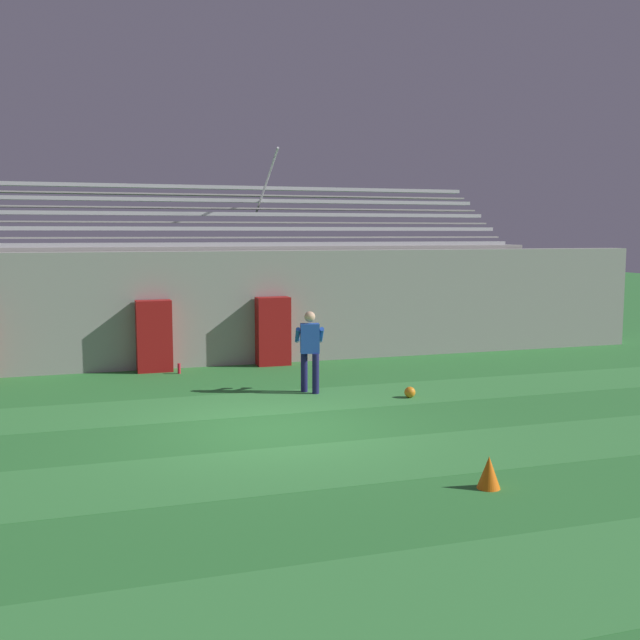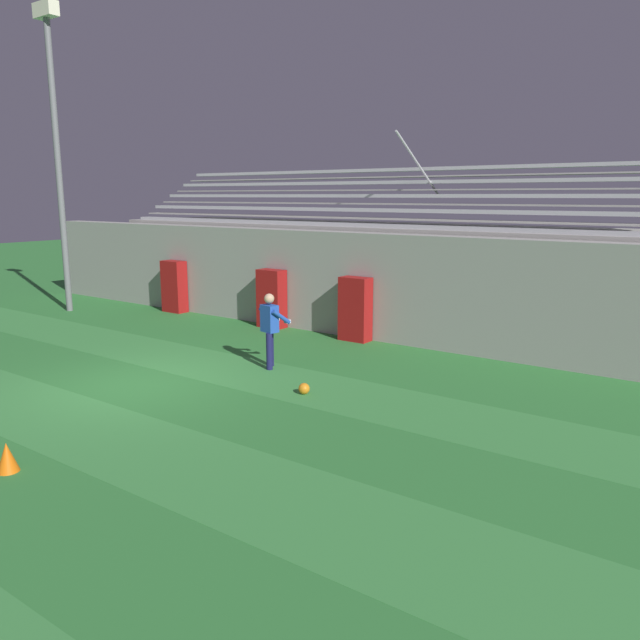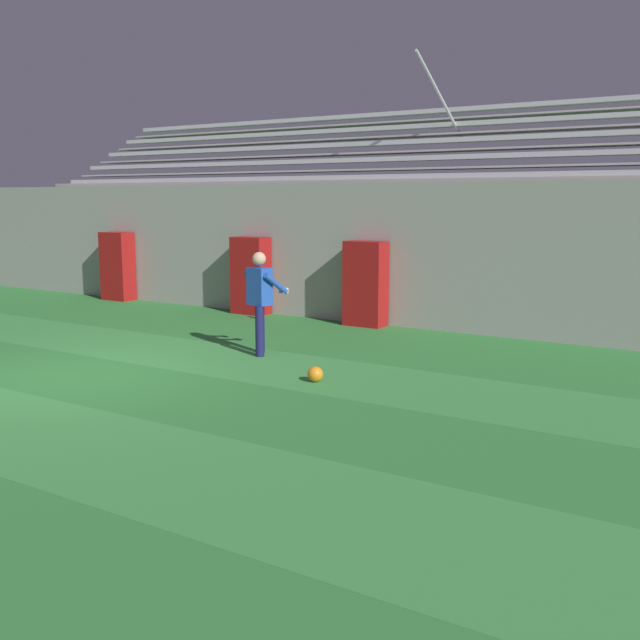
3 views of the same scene
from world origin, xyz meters
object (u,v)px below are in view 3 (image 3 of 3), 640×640
(padding_pillar_gate_right, at_px, (366,284))
(padding_pillar_far_left, at_px, (118,266))
(water_bottle, at_px, (257,313))
(goalkeeper, at_px, (260,296))
(padding_pillar_gate_left, at_px, (251,276))
(soccer_ball, at_px, (315,374))

(padding_pillar_gate_right, relative_size, padding_pillar_far_left, 1.00)
(padding_pillar_far_left, xyz_separation_m, water_bottle, (4.67, -0.45, -0.72))
(goalkeeper, bearing_deg, padding_pillar_gate_left, 129.94)
(padding_pillar_gate_right, xyz_separation_m, soccer_ball, (1.68, -4.41, -0.73))
(padding_pillar_gate_right, relative_size, soccer_ball, 7.63)
(padding_pillar_far_left, bearing_deg, padding_pillar_gate_right, 0.00)
(padding_pillar_far_left, relative_size, soccer_ball, 7.63)
(goalkeeper, xyz_separation_m, water_bottle, (-2.29, 2.89, -0.83))
(padding_pillar_gate_left, height_order, padding_pillar_gate_right, same)
(padding_pillar_far_left, distance_m, soccer_ball, 9.79)
(soccer_ball, bearing_deg, goalkeeper, 148.60)
(padding_pillar_far_left, height_order, goalkeeper, padding_pillar_far_left)
(goalkeeper, height_order, water_bottle, goalkeeper)
(padding_pillar_far_left, height_order, water_bottle, padding_pillar_far_left)
(padding_pillar_gate_left, xyz_separation_m, padding_pillar_far_left, (-4.17, 0.00, 0.00))
(padding_pillar_gate_left, relative_size, goalkeeper, 1.01)
(padding_pillar_gate_right, height_order, soccer_ball, padding_pillar_gate_right)
(goalkeeper, xyz_separation_m, soccer_ball, (1.74, -1.06, -0.84))
(padding_pillar_gate_left, relative_size, padding_pillar_gate_right, 1.00)
(goalkeeper, bearing_deg, water_bottle, 128.41)
(goalkeeper, relative_size, soccer_ball, 7.59)
(soccer_ball, bearing_deg, padding_pillar_gate_right, 110.81)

